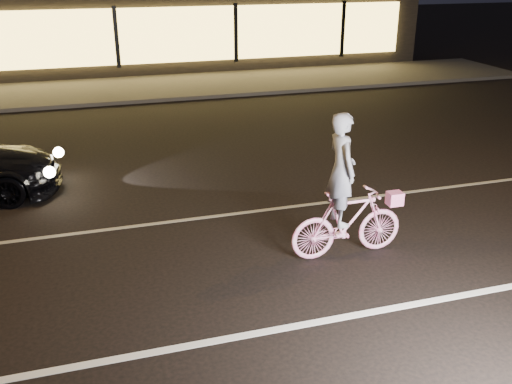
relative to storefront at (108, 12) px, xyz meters
name	(u,v)px	position (x,y,z in m)	size (l,w,h in m)	color
ground	(201,278)	(0.00, -18.97, -2.15)	(90.00, 90.00, 0.00)	black
lane_stripe_near	(226,339)	(0.00, -20.47, -2.14)	(60.00, 0.12, 0.01)	silver
lane_stripe_far	(178,221)	(0.00, -16.97, -2.14)	(60.00, 0.10, 0.01)	gray
sidewalk	(124,89)	(0.00, -5.97, -2.09)	(30.00, 4.00, 0.12)	#383533
storefront	(108,12)	(0.00, 0.00, 0.00)	(25.40, 8.42, 4.20)	black
cyclist	(346,207)	(2.26, -18.93, -1.34)	(1.81, 0.62, 2.28)	#FF3895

